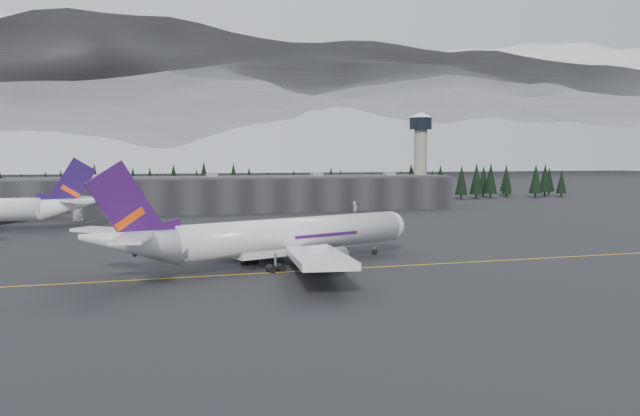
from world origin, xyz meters
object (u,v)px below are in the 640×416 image
object	(u,v)px
gse_vehicle_a	(77,220)
gse_vehicle_b	(355,210)
terminal	(239,194)
jet_main	(268,237)
control_tower	(421,148)

from	to	relation	value
gse_vehicle_a	gse_vehicle_b	bearing A→B (deg)	-24.63
gse_vehicle_a	terminal	bearing A→B (deg)	-2.63
gse_vehicle_a	gse_vehicle_b	size ratio (longest dim) A/B	1.46
gse_vehicle_a	gse_vehicle_b	xyz separation A→B (m)	(92.79, 10.18, -0.13)
terminal	jet_main	xyz separation A→B (m)	(-14.53, -121.53, -0.91)
gse_vehicle_b	gse_vehicle_a	bearing A→B (deg)	-88.21
jet_main	gse_vehicle_a	distance (m)	100.69
jet_main	gse_vehicle_b	distance (m)	115.90
terminal	gse_vehicle_b	bearing A→B (deg)	-25.78
control_tower	gse_vehicle_a	xyz separation A→B (m)	(-128.89, -31.97, -22.60)
terminal	gse_vehicle_b	xyz separation A→B (m)	(38.91, -18.79, -5.63)
terminal	gse_vehicle_b	size ratio (longest dim) A/B	40.61
terminal	jet_main	world-z (taller)	jet_main
terminal	jet_main	distance (m)	122.40
gse_vehicle_a	control_tower	bearing A→B (deg)	-16.96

